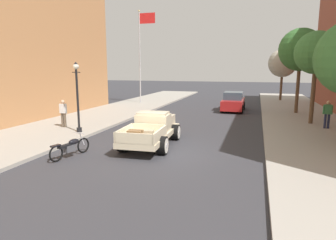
# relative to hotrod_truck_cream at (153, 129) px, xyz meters

# --- Properties ---
(ground_plane) EXTENTS (140.00, 140.00, 0.00)m
(ground_plane) POSITION_rel_hotrod_truck_cream_xyz_m (0.71, -1.41, -0.75)
(ground_plane) COLOR #333338
(sidewalk_left) EXTENTS (5.50, 64.00, 0.15)m
(sidewalk_left) POSITION_rel_hotrod_truck_cream_xyz_m (-6.54, -1.41, -0.68)
(sidewalk_left) COLOR #9E998E
(sidewalk_left) RESTS_ON ground
(hotrod_truck_cream) EXTENTS (2.38, 5.01, 1.58)m
(hotrod_truck_cream) POSITION_rel_hotrod_truck_cream_xyz_m (0.00, 0.00, 0.00)
(hotrod_truck_cream) COLOR beige
(hotrod_truck_cream) RESTS_ON ground
(motorcycle_parked) EXTENTS (0.71, 2.08, 0.93)m
(motorcycle_parked) POSITION_rel_hotrod_truck_cream_xyz_m (-2.56, -3.00, -0.31)
(motorcycle_parked) COLOR black
(motorcycle_parked) RESTS_ON ground
(car_background_red) EXTENTS (1.89, 4.31, 1.65)m
(car_background_red) POSITION_rel_hotrod_truck_cream_xyz_m (2.84, 12.70, 0.01)
(car_background_red) COLOR #AD1E1E
(car_background_red) RESTS_ON ground
(pedestrian_sidewalk_left) EXTENTS (0.53, 0.22, 1.65)m
(pedestrian_sidewalk_left) POSITION_rel_hotrod_truck_cream_xyz_m (-6.29, 1.66, 0.33)
(pedestrian_sidewalk_left) COLOR brown
(pedestrian_sidewalk_left) RESTS_ON sidewalk_left
(pedestrian_sidewalk_right) EXTENTS (0.53, 0.22, 1.65)m
(pedestrian_sidewalk_right) POSITION_rel_hotrod_truck_cream_xyz_m (8.79, 5.85, 0.33)
(pedestrian_sidewalk_right) COLOR #232847
(pedestrian_sidewalk_right) RESTS_ON sidewalk_right
(street_lamp_near) EXTENTS (0.50, 0.32, 3.85)m
(street_lamp_near) POSITION_rel_hotrod_truck_cream_xyz_m (-4.63, 0.76, 1.63)
(street_lamp_near) COLOR black
(street_lamp_near) RESTS_ON sidewalk_left
(flagpole) EXTENTS (1.74, 0.16, 9.16)m
(flagpole) POSITION_rel_hotrod_truck_cream_xyz_m (-6.54, 15.04, 5.02)
(flagpole) COLOR #B2B2B7
(flagpole) RESTS_ON sidewalk_left
(street_tree_second) EXTENTS (2.66, 2.66, 5.79)m
(street_tree_second) POSITION_rel_hotrod_truck_cream_xyz_m (8.17, 7.34, 3.82)
(street_tree_second) COLOR brown
(street_tree_second) RESTS_ON sidewalk_right
(street_tree_third) EXTENTS (3.27, 3.27, 6.55)m
(street_tree_third) POSITION_rel_hotrod_truck_cream_xyz_m (7.82, 12.00, 4.29)
(street_tree_third) COLOR brown
(street_tree_third) RESTS_ON sidewalk_right
(street_tree_farthest) EXTENTS (3.05, 3.05, 5.59)m
(street_tree_farthest) POSITION_rel_hotrod_truck_cream_xyz_m (7.31, 21.61, 3.44)
(street_tree_farthest) COLOR brown
(street_tree_farthest) RESTS_ON sidewalk_right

